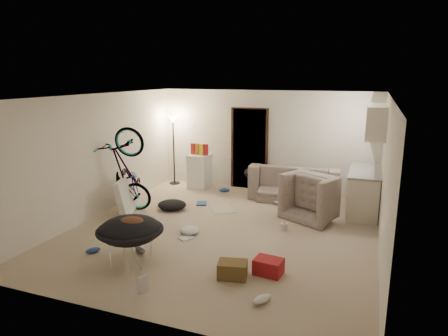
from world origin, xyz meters
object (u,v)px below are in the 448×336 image
at_px(kitchen_counter, 364,192).
at_px(drink_case_a, 232,270).
at_px(juicer, 284,226).
at_px(floor_lamp, 173,136).
at_px(saucer_chair, 130,236).
at_px(bicycle, 127,189).
at_px(drink_case_b, 268,266).
at_px(armchair, 319,200).
at_px(sofa, 294,186).
at_px(tv_box, 128,194).
at_px(mini_fridge, 199,171).

relative_size(kitchen_counter, drink_case_a, 3.60).
bearing_deg(juicer, floor_lamp, 146.97).
bearing_deg(juicer, saucer_chair, -132.84).
bearing_deg(saucer_chair, juicer, 47.16).
xyz_separation_m(bicycle, drink_case_b, (3.52, -1.65, -0.38)).
bearing_deg(bicycle, juicer, -95.42).
bearing_deg(kitchen_counter, armchair, -145.07).
bearing_deg(juicer, bicycle, -178.44).
bearing_deg(saucer_chair, sofa, 67.26).
bearing_deg(armchair, juicer, 90.46).
height_order(bicycle, saucer_chair, bicycle).
bearing_deg(floor_lamp, armchair, -17.37).
bearing_deg(sofa, drink_case_a, 84.67).
height_order(sofa, armchair, armchair).
bearing_deg(sofa, floor_lamp, -7.30).
bearing_deg(saucer_chair, tv_box, 124.53).
xyz_separation_m(mini_fridge, drink_case_a, (2.38, -4.19, -0.31)).
distance_m(saucer_chair, tv_box, 2.50).
height_order(tv_box, drink_case_a, tv_box).
bearing_deg(drink_case_a, saucer_chair, 170.73).
relative_size(armchair, bicycle, 0.57).
bearing_deg(tv_box, kitchen_counter, 3.53).
height_order(kitchen_counter, drink_case_a, kitchen_counter).
relative_size(kitchen_counter, armchair, 1.41).
bearing_deg(juicer, sofa, 95.91).
xyz_separation_m(kitchen_counter, armchair, (-0.85, -0.59, -0.09)).
distance_m(sofa, bicycle, 3.84).
bearing_deg(juicer, drink_case_b, -85.46).
bearing_deg(armchair, saucer_chair, 78.37).
distance_m(floor_lamp, sofa, 3.43).
xyz_separation_m(bicycle, mini_fridge, (0.68, 2.26, -0.06)).
distance_m(sofa, drink_case_b, 3.83).
bearing_deg(bicycle, tv_box, -6.98).
bearing_deg(tv_box, drink_case_a, -48.73).
relative_size(saucer_chair, tv_box, 0.92).
relative_size(mini_fridge, juicer, 4.12).
relative_size(kitchen_counter, juicer, 7.13).
bearing_deg(kitchen_counter, drink_case_a, -114.65).
xyz_separation_m(armchair, saucer_chair, (-2.46, -3.14, 0.09)).
bearing_deg(sofa, armchair, 120.46).
distance_m(armchair, mini_fridge, 3.40).
xyz_separation_m(sofa, juicer, (0.21, -2.06, -0.21)).
relative_size(floor_lamp, saucer_chair, 1.75).
xyz_separation_m(mini_fridge, saucer_chair, (0.73, -4.28, 0.00)).
bearing_deg(kitchen_counter, tv_box, -160.46).
xyz_separation_m(bicycle, drink_case_a, (3.06, -1.94, -0.37)).
relative_size(drink_case_a, juicer, 1.98).
xyz_separation_m(armchair, mini_fridge, (-3.20, 1.14, 0.09)).
bearing_deg(saucer_chair, floor_lamp, 109.05).
xyz_separation_m(floor_lamp, juicer, (3.48, -2.26, -1.22)).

